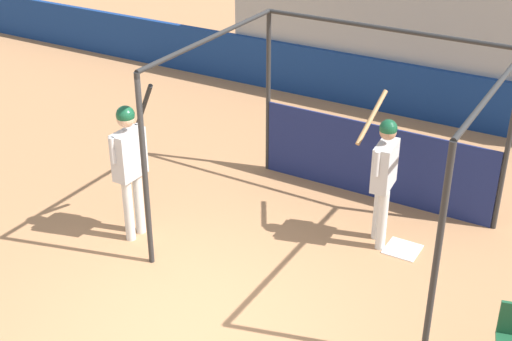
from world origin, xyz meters
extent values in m
plane|color=#A8754C|center=(0.00, 0.00, 0.00)|extent=(60.00, 60.00, 0.00)
cube|color=navy|center=(0.00, 7.10, 0.50)|extent=(24.00, 0.12, 1.01)
cube|color=#9E9E99|center=(0.00, 8.76, 1.33)|extent=(7.60, 3.20, 2.66)
cube|color=#195B33|center=(-3.03, 7.56, 1.06)|extent=(0.45, 0.40, 0.10)
cube|color=#195B33|center=(-3.03, 7.74, 1.29)|extent=(0.45, 0.06, 0.40)
cube|color=#195B33|center=(-2.48, 7.56, 1.06)|extent=(0.45, 0.40, 0.10)
cube|color=#195B33|center=(-2.48, 7.74, 1.29)|extent=(0.45, 0.06, 0.40)
cube|color=#195B33|center=(-1.93, 7.56, 1.06)|extent=(0.45, 0.40, 0.10)
cube|color=#195B33|center=(-1.93, 7.74, 1.29)|extent=(0.45, 0.06, 0.40)
cube|color=#195B33|center=(-1.38, 7.56, 1.06)|extent=(0.45, 0.40, 0.10)
cube|color=#195B33|center=(-1.38, 7.74, 1.29)|extent=(0.45, 0.06, 0.40)
cube|color=#195B33|center=(-0.83, 7.56, 1.06)|extent=(0.45, 0.40, 0.10)
cube|color=#195B33|center=(-0.83, 7.74, 1.29)|extent=(0.45, 0.06, 0.40)
cube|color=#195B33|center=(-0.28, 7.56, 1.06)|extent=(0.45, 0.40, 0.10)
cube|color=#195B33|center=(-0.28, 7.74, 1.29)|extent=(0.45, 0.06, 0.40)
cube|color=#195B33|center=(0.27, 7.56, 1.06)|extent=(0.45, 0.40, 0.10)
cube|color=#195B33|center=(0.27, 7.74, 1.29)|extent=(0.45, 0.06, 0.40)
cube|color=#195B33|center=(0.83, 7.56, 1.06)|extent=(0.45, 0.40, 0.10)
cube|color=#195B33|center=(0.83, 7.74, 1.29)|extent=(0.45, 0.06, 0.40)
cube|color=#195B33|center=(1.38, 7.56, 1.06)|extent=(0.45, 0.40, 0.10)
cube|color=#195B33|center=(1.38, 7.74, 1.29)|extent=(0.45, 0.06, 0.40)
cube|color=#195B33|center=(-3.03, 8.36, 1.46)|extent=(0.45, 0.40, 0.10)
cube|color=#195B33|center=(-2.48, 8.36, 1.46)|extent=(0.45, 0.40, 0.10)
cube|color=#195B33|center=(-1.93, 8.36, 1.46)|extent=(0.45, 0.40, 0.10)
cube|color=#195B33|center=(-1.38, 8.36, 1.46)|extent=(0.45, 0.40, 0.10)
cube|color=#195B33|center=(-1.38, 8.54, 1.69)|extent=(0.45, 0.06, 0.40)
cube|color=#195B33|center=(-0.83, 8.36, 1.46)|extent=(0.45, 0.40, 0.10)
cube|color=#195B33|center=(-0.83, 8.54, 1.69)|extent=(0.45, 0.06, 0.40)
cube|color=#195B33|center=(-0.28, 8.36, 1.46)|extent=(0.45, 0.40, 0.10)
cube|color=#195B33|center=(-0.28, 8.54, 1.69)|extent=(0.45, 0.06, 0.40)
cube|color=#195B33|center=(0.27, 8.36, 1.46)|extent=(0.45, 0.40, 0.10)
cube|color=#195B33|center=(0.27, 8.54, 1.69)|extent=(0.45, 0.06, 0.40)
cube|color=#195B33|center=(0.83, 8.36, 1.46)|extent=(0.45, 0.40, 0.10)
cube|color=#195B33|center=(0.83, 8.54, 1.69)|extent=(0.45, 0.06, 0.40)
cube|color=#195B33|center=(1.38, 8.36, 1.46)|extent=(0.45, 0.40, 0.10)
cube|color=#195B33|center=(1.38, 8.54, 1.69)|extent=(0.45, 0.06, 0.40)
cube|color=#195B33|center=(0.83, 9.16, 1.86)|extent=(0.45, 0.40, 0.10)
cylinder|color=#282828|center=(-1.19, 0.85, 1.29)|extent=(0.07, 0.07, 2.58)
cylinder|color=#282828|center=(2.42, 0.85, 1.29)|extent=(0.07, 0.07, 2.58)
cylinder|color=#282828|center=(-1.19, 3.90, 1.29)|extent=(0.07, 0.07, 2.58)
cylinder|color=#282828|center=(2.42, 3.90, 1.29)|extent=(0.07, 0.07, 2.58)
cylinder|color=#282828|center=(-1.19, 2.38, 2.58)|extent=(0.06, 3.05, 0.06)
cylinder|color=#282828|center=(2.42, 2.38, 2.58)|extent=(0.06, 3.05, 0.06)
cylinder|color=#282828|center=(0.62, 3.90, 2.58)|extent=(3.62, 0.06, 0.06)
cube|color=navy|center=(0.62, 3.88, 0.58)|extent=(3.55, 0.03, 1.17)
cube|color=white|center=(1.52, 2.74, 0.01)|extent=(0.44, 0.44, 0.02)
cylinder|color=silver|center=(1.24, 2.63, 0.43)|extent=(0.14, 0.14, 0.86)
cylinder|color=silver|center=(1.10, 2.85, 0.43)|extent=(0.14, 0.14, 0.86)
cube|color=#B7B7B7|center=(1.17, 2.74, 1.17)|extent=(0.26, 0.51, 0.61)
sphere|color=#A37556|center=(1.17, 2.74, 1.64)|extent=(0.22, 0.22, 0.22)
sphere|color=#144C2D|center=(1.17, 2.74, 1.69)|extent=(0.23, 0.23, 0.23)
cylinder|color=#B7B7B7|center=(1.15, 2.48, 1.30)|extent=(0.08, 0.08, 0.34)
cylinder|color=#B7B7B7|center=(1.11, 3.00, 1.30)|extent=(0.08, 0.08, 0.34)
cylinder|color=#AD7F4C|center=(0.84, 3.00, 1.67)|extent=(0.13, 0.75, 0.55)
sphere|color=#AD7F4C|center=(1.20, 2.97, 1.42)|extent=(0.08, 0.08, 0.08)
cylinder|color=silver|center=(-1.77, 1.14, 0.46)|extent=(0.13, 0.13, 0.91)
cylinder|color=silver|center=(-1.76, 1.35, 0.46)|extent=(0.13, 0.13, 0.91)
cube|color=#B7B7B7|center=(-1.76, 1.24, 1.24)|extent=(0.23, 0.48, 0.65)
sphere|color=tan|center=(-1.76, 1.24, 1.74)|extent=(0.23, 0.23, 0.23)
sphere|color=#144C2D|center=(-1.76, 1.24, 1.79)|extent=(0.24, 0.24, 0.24)
cylinder|color=#B7B7B7|center=(-1.81, 1.00, 1.38)|extent=(0.07, 0.07, 0.36)
cylinder|color=#B7B7B7|center=(-1.80, 1.49, 1.38)|extent=(0.07, 0.07, 0.36)
cylinder|color=black|center=(-1.75, 1.61, 1.79)|extent=(0.51, 0.29, 0.73)
sphere|color=black|center=(-1.86, 1.39, 1.44)|extent=(0.08, 0.08, 0.08)
camera|label=1|loc=(3.81, -5.06, 5.30)|focal=50.00mm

